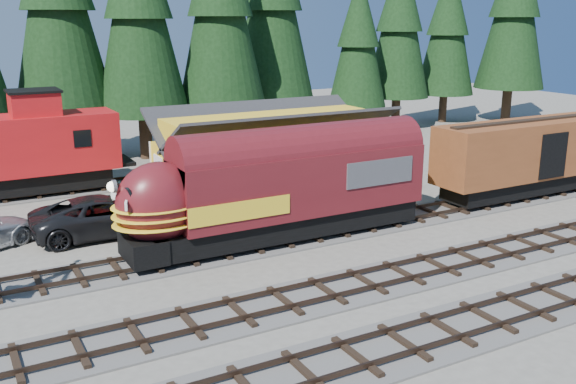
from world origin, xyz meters
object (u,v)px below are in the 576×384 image
pickup_truck_a (105,216)px  depot (272,148)px  caboose (20,149)px  locomotive (271,193)px  boxcar (533,154)px

pickup_truck_a → depot: bearing=-79.9°
caboose → depot: bearing=-31.5°
pickup_truck_a → locomotive: bearing=-127.1°
locomotive → pickup_truck_a: 8.12m
depot → boxcar: size_ratio=0.99×
locomotive → depot: bearing=62.2°
caboose → boxcar: bearing=-28.7°
boxcar → pickup_truck_a: size_ratio=1.92×
boxcar → locomotive: bearing=180.0°
locomotive → caboose: (-8.81, 14.00, 0.40)m
depot → locomotive: bearing=-117.8°
locomotive → pickup_truck_a: locomotive is taller
locomotive → pickup_truck_a: bearing=142.2°
locomotive → pickup_truck_a: (-6.32, 4.90, -1.44)m
depot → locomotive: (-3.42, -6.50, -0.59)m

